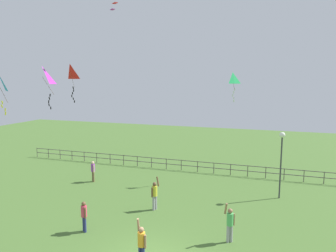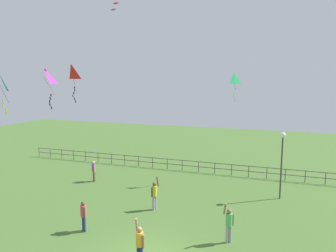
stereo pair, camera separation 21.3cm
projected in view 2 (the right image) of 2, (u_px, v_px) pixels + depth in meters
name	position (u px, v px, depth m)	size (l,w,h in m)	color
lamppost	(282.00, 151.00, 20.57)	(0.36, 0.36, 4.48)	#38383D
person_0	(94.00, 170.00, 24.47)	(0.39, 0.36, 1.63)	brown
person_1	(229.00, 223.00, 15.19)	(0.53, 0.37, 2.01)	#99999E
person_2	(84.00, 214.00, 16.33)	(0.41, 0.34, 1.63)	navy
person_3	(140.00, 243.00, 13.29)	(0.50, 0.37, 2.03)	navy
person_4	(155.00, 194.00, 19.06)	(0.43, 0.51, 2.04)	#99999E
kite_0	(234.00, 80.00, 24.12)	(0.82, 0.75, 2.27)	#1EB759
kite_1	(44.00, 78.00, 21.61)	(1.22, 1.01, 2.88)	#B22DB2
kite_2	(71.00, 74.00, 24.76)	(0.83, 1.06, 3.00)	red
waterfront_railing	(207.00, 166.00, 26.77)	(36.02, 0.06, 0.95)	#4C4742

